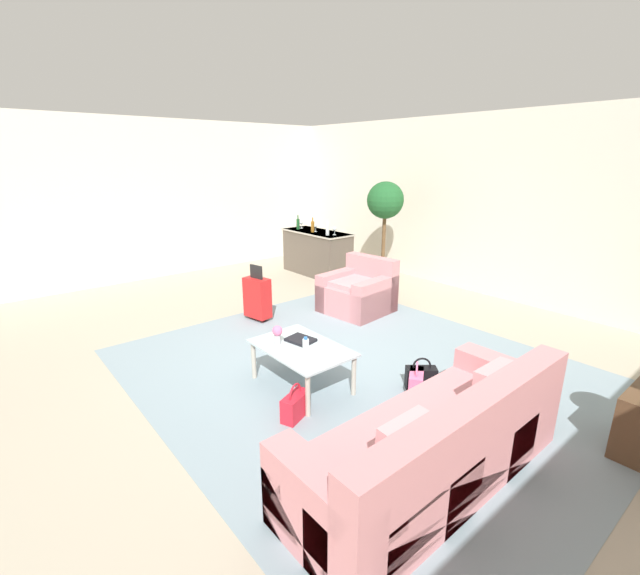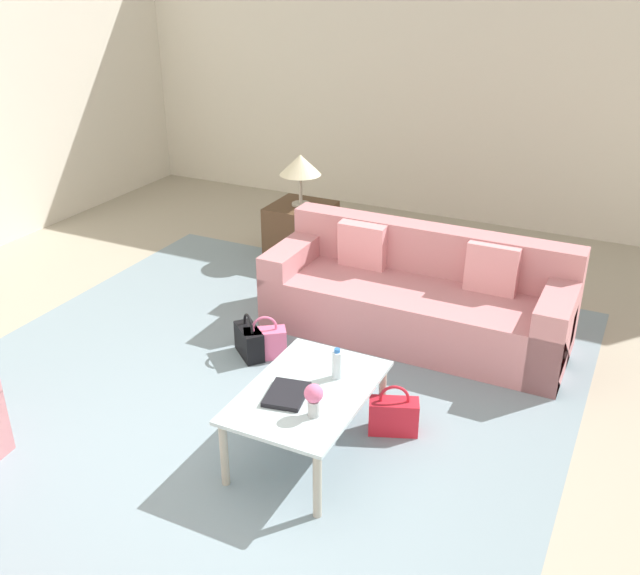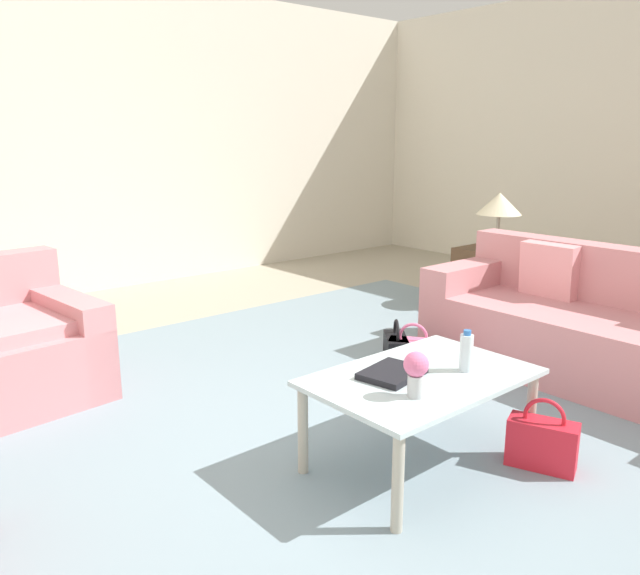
{
  "view_description": "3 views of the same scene",
  "coord_description": "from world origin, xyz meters",
  "px_view_note": "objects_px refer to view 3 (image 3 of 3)",
  "views": [
    {
      "loc": [
        3.67,
        -2.99,
        2.36
      ],
      "look_at": [
        0.47,
        -0.3,
        1.09
      ],
      "focal_mm": 24.0,
      "sensor_mm": 36.0,
      "label": 1
    },
    {
      "loc": [
        -2.81,
        -2.15,
        2.86
      ],
      "look_at": [
        0.58,
        -0.49,
        1.06
      ],
      "focal_mm": 40.0,
      "sensor_mm": 36.0,
      "label": 2
    },
    {
      "loc": [
        -1.76,
        -2.29,
        1.56
      ],
      "look_at": [
        0.26,
        0.08,
        0.8
      ],
      "focal_mm": 35.0,
      "sensor_mm": 36.0,
      "label": 3
    }
  ],
  "objects_px": {
    "water_bottle": "(466,352)",
    "coffee_table_book": "(392,373)",
    "armchair": "(3,352)",
    "table_lamp": "(499,205)",
    "handbag_black": "(396,352)",
    "coffee_table": "(421,386)",
    "flower_vase": "(416,370)",
    "side_table": "(494,277)",
    "handbag_pink": "(413,356)",
    "couch": "(615,336)",
    "handbag_red": "(542,443)"
  },
  "relations": [
    {
      "from": "coffee_table_book",
      "to": "handbag_black",
      "type": "xyz_separation_m",
      "value": [
        0.97,
        0.86,
        -0.35
      ]
    },
    {
      "from": "coffee_table_book",
      "to": "handbag_black",
      "type": "relative_size",
      "value": 0.81
    },
    {
      "from": "flower_vase",
      "to": "handbag_black",
      "type": "height_order",
      "value": "flower_vase"
    },
    {
      "from": "coffee_table",
      "to": "flower_vase",
      "type": "xyz_separation_m",
      "value": [
        -0.22,
        -0.15,
        0.18
      ]
    },
    {
      "from": "water_bottle",
      "to": "handbag_black",
      "type": "bearing_deg",
      "value": 58.13
    },
    {
      "from": "side_table",
      "to": "handbag_red",
      "type": "bearing_deg",
      "value": -141.28
    },
    {
      "from": "couch",
      "to": "coffee_table",
      "type": "distance_m",
      "value": 1.8
    },
    {
      "from": "water_bottle",
      "to": "flower_vase",
      "type": "height_order",
      "value": "flower_vase"
    },
    {
      "from": "water_bottle",
      "to": "coffee_table_book",
      "type": "distance_m",
      "value": 0.38
    },
    {
      "from": "table_lamp",
      "to": "side_table",
      "type": "bearing_deg",
      "value": 0.0
    },
    {
      "from": "handbag_pink",
      "to": "armchair",
      "type": "bearing_deg",
      "value": 148.23
    },
    {
      "from": "coffee_table",
      "to": "armchair",
      "type": "bearing_deg",
      "value": 121.06
    },
    {
      "from": "handbag_black",
      "to": "armchair",
      "type": "bearing_deg",
      "value": 150.32
    },
    {
      "from": "coffee_table",
      "to": "side_table",
      "type": "height_order",
      "value": "side_table"
    },
    {
      "from": "couch",
      "to": "handbag_pink",
      "type": "bearing_deg",
      "value": 134.87
    },
    {
      "from": "couch",
      "to": "handbag_black",
      "type": "relative_size",
      "value": 6.72
    },
    {
      "from": "armchair",
      "to": "coffee_table_book",
      "type": "height_order",
      "value": "armchair"
    },
    {
      "from": "couch",
      "to": "flower_vase",
      "type": "bearing_deg",
      "value": -178.58
    },
    {
      "from": "coffee_table_book",
      "to": "table_lamp",
      "type": "distance_m",
      "value": 3.28
    },
    {
      "from": "side_table",
      "to": "table_lamp",
      "type": "bearing_deg",
      "value": 0.0
    },
    {
      "from": "couch",
      "to": "coffee_table",
      "type": "bearing_deg",
      "value": 176.8
    },
    {
      "from": "water_bottle",
      "to": "handbag_red",
      "type": "distance_m",
      "value": 0.57
    },
    {
      "from": "side_table",
      "to": "handbag_pink",
      "type": "height_order",
      "value": "side_table"
    },
    {
      "from": "table_lamp",
      "to": "handbag_black",
      "type": "bearing_deg",
      "value": -164.03
    },
    {
      "from": "coffee_table_book",
      "to": "handbag_pink",
      "type": "relative_size",
      "value": 0.81
    },
    {
      "from": "water_bottle",
      "to": "table_lamp",
      "type": "xyz_separation_m",
      "value": [
        2.6,
        1.6,
        0.39
      ]
    },
    {
      "from": "couch",
      "to": "handbag_black",
      "type": "distance_m",
      "value": 1.41
    },
    {
      "from": "coffee_table",
      "to": "table_lamp",
      "type": "bearing_deg",
      "value": 28.18
    },
    {
      "from": "flower_vase",
      "to": "handbag_red",
      "type": "relative_size",
      "value": 0.57
    },
    {
      "from": "armchair",
      "to": "flower_vase",
      "type": "distance_m",
      "value": 2.58
    },
    {
      "from": "armchair",
      "to": "table_lamp",
      "type": "bearing_deg",
      "value": -9.26
    },
    {
      "from": "armchair",
      "to": "coffee_table_book",
      "type": "relative_size",
      "value": 3.55
    },
    {
      "from": "couch",
      "to": "side_table",
      "type": "xyz_separation_m",
      "value": [
        1.01,
        1.6,
        -0.03
      ]
    },
    {
      "from": "water_bottle",
      "to": "handbag_pink",
      "type": "distance_m",
      "value": 1.22
    },
    {
      "from": "side_table",
      "to": "water_bottle",
      "type": "bearing_deg",
      "value": -148.39
    },
    {
      "from": "water_bottle",
      "to": "handbag_black",
      "type": "relative_size",
      "value": 0.57
    },
    {
      "from": "flower_vase",
      "to": "handbag_red",
      "type": "distance_m",
      "value": 0.83
    },
    {
      "from": "flower_vase",
      "to": "handbag_pink",
      "type": "height_order",
      "value": "flower_vase"
    },
    {
      "from": "water_bottle",
      "to": "side_table",
      "type": "xyz_separation_m",
      "value": [
        2.6,
        1.6,
        -0.28
      ]
    },
    {
      "from": "coffee_table",
      "to": "water_bottle",
      "type": "bearing_deg",
      "value": -26.57
    },
    {
      "from": "handbag_red",
      "to": "handbag_black",
      "type": "bearing_deg",
      "value": 72.52
    },
    {
      "from": "coffee_table",
      "to": "side_table",
      "type": "xyz_separation_m",
      "value": [
        2.8,
        1.5,
        -0.13
      ]
    },
    {
      "from": "coffee_table_book",
      "to": "side_table",
      "type": "height_order",
      "value": "side_table"
    },
    {
      "from": "handbag_black",
      "to": "handbag_red",
      "type": "bearing_deg",
      "value": -107.48
    },
    {
      "from": "flower_vase",
      "to": "handbag_black",
      "type": "xyz_separation_m",
      "value": [
        1.07,
        1.09,
        -0.46
      ]
    },
    {
      "from": "armchair",
      "to": "handbag_red",
      "type": "xyz_separation_m",
      "value": [
        1.73,
        -2.57,
        -0.16
      ]
    },
    {
      "from": "handbag_black",
      "to": "water_bottle",
      "type": "bearing_deg",
      "value": -121.87
    },
    {
      "from": "handbag_pink",
      "to": "handbag_black",
      "type": "distance_m",
      "value": 0.13
    },
    {
      "from": "side_table",
      "to": "handbag_black",
      "type": "xyz_separation_m",
      "value": [
        -1.95,
        -0.56,
        -0.14
      ]
    },
    {
      "from": "table_lamp",
      "to": "flower_vase",
      "type": "bearing_deg",
      "value": -151.35
    }
  ]
}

